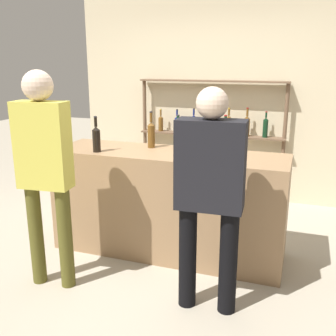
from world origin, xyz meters
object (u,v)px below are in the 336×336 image
Objects in this scene: ice_bucket at (183,141)px; counter_bottle_1 at (217,148)px; counter_bottle_3 at (96,138)px; counter_bottle_4 at (225,137)px; counter_bottle_0 at (151,134)px; wine_glass at (203,139)px; customer_left at (44,163)px; customer_right at (210,187)px; counter_bottle_2 at (178,136)px.

counter_bottle_1 is at bearing -36.07° from ice_bucket.
counter_bottle_1 is 1.16m from counter_bottle_3.
counter_bottle_1 is 0.42m from counter_bottle_4.
ice_bucket is (-0.38, 0.28, -0.03)m from counter_bottle_1.
counter_bottle_4 is (0.72, 0.07, 0.00)m from counter_bottle_0.
counter_bottle_4 is 2.46× the size of wine_glass.
customer_left is (-0.51, -1.04, -0.09)m from counter_bottle_0.
counter_bottle_1 is 0.98× the size of counter_bottle_3.
customer_left is at bearing -132.69° from wine_glass.
counter_bottle_1 is at bearing -25.27° from counter_bottle_0.
ice_bucket is (-0.37, -0.14, -0.04)m from counter_bottle_4.
ice_bucket is at bearing 143.93° from counter_bottle_1.
counter_bottle_4 is 1.02m from customer_right.
wine_glass is 1.50m from customer_left.
counter_bottle_3 is 2.38× the size of wine_glass.
customer_left is at bearing -97.15° from counter_bottle_3.
ice_bucket is at bearing -159.83° from counter_bottle_4.
counter_bottle_0 is 0.52m from wine_glass.
customer_right reaches higher than counter_bottle_0.
counter_bottle_0 is at bearing -31.98° from customer_left.
customer_right is at bearing -61.58° from ice_bucket.
counter_bottle_1 is 0.19× the size of customer_left.
customer_left is at bearing -116.04° from counter_bottle_0.
counter_bottle_0 is at bearing 169.01° from ice_bucket.
counter_bottle_3 reaches higher than wine_glass.
counter_bottle_1 is at bearing -88.00° from counter_bottle_4.
counter_bottle_0 is 1.26m from customer_right.
customer_left is (-0.09, -0.69, -0.08)m from counter_bottle_3.
customer_left is (-1.24, -0.69, -0.07)m from counter_bottle_1.
wine_glass is (0.93, 0.41, -0.03)m from counter_bottle_3.
counter_bottle_4 is 0.40m from ice_bucket.
counter_bottle_4 is at bearing 1.27° from counter_bottle_2.
counter_bottle_3 is 1.73× the size of ice_bucket.
counter_bottle_1 is 0.48m from ice_bucket.
counter_bottle_3 is (-1.16, 0.00, 0.01)m from counter_bottle_1.
counter_bottle_1 is 0.47m from wine_glass.
ice_bucket is (0.35, -0.07, -0.04)m from counter_bottle_0.
counter_bottle_3 is 0.97× the size of counter_bottle_4.
customer_right is (0.10, -1.00, -0.18)m from counter_bottle_4.
customer_right is at bearing -25.29° from counter_bottle_3.
counter_bottle_2 is 0.79m from counter_bottle_3.
customer_left is (-1.33, -0.10, 0.09)m from customer_right.
wine_glass is at bearing 23.94° from counter_bottle_3.
counter_bottle_2 is 1.69× the size of ice_bucket.
counter_bottle_1 is 0.20× the size of customer_right.
counter_bottle_3 is 1.22m from counter_bottle_4.
counter_bottle_4 is at bearing 2.38° from customer_right.
counter_bottle_0 is 1.08× the size of counter_bottle_1.
counter_bottle_0 is 1.03× the size of counter_bottle_4.
counter_bottle_1 is at bearing -67.03° from customer_left.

